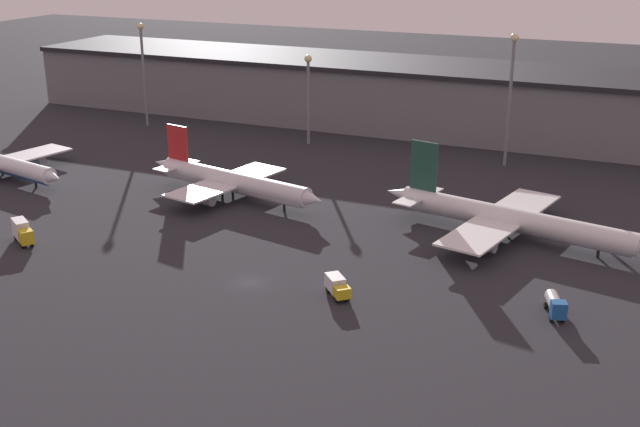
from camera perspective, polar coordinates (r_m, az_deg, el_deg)
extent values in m
plane|color=#26262B|center=(121.11, -5.03, -4.90)|extent=(600.00, 600.00, 0.00)
cube|color=slate|center=(212.36, 8.66, 7.95)|extent=(236.59, 28.92, 15.80)
cube|color=black|center=(210.83, 8.78, 10.22)|extent=(236.59, 30.92, 1.20)
cylinder|color=white|center=(182.81, -21.81, 3.37)|extent=(33.84, 10.34, 3.46)
cylinder|color=#2D519E|center=(182.97, -21.79, 3.18)|extent=(32.07, 9.49, 2.94)
cone|color=white|center=(168.37, -18.44, 2.46)|extent=(4.73, 4.06, 3.28)
cylinder|color=gray|center=(188.85, -19.45, 3.63)|extent=(4.11, 2.64, 1.90)
cylinder|color=black|center=(173.91, -19.56, 1.99)|extent=(0.50, 0.50, 1.55)
cylinder|color=black|center=(185.56, -21.65, 2.81)|extent=(0.50, 0.50, 1.55)
cylinder|color=silver|center=(157.20, -6.15, 2.31)|extent=(35.49, 11.00, 3.79)
cylinder|color=silver|center=(157.40, -6.14, 2.08)|extent=(33.64, 10.08, 3.22)
cone|color=silver|center=(145.85, -0.58, 1.03)|extent=(5.19, 4.46, 3.60)
cone|color=silver|center=(169.95, -10.98, 3.49)|extent=(6.22, 4.32, 3.22)
cube|color=red|center=(165.69, -10.10, 4.99)|extent=(5.27, 1.48, 7.14)
cube|color=silver|center=(167.46, -10.17, 3.40)|extent=(5.72, 10.36, 0.24)
cube|color=silver|center=(158.49, -6.62, 2.25)|extent=(13.75, 28.34, 0.36)
cylinder|color=gray|center=(163.65, -4.55, 2.41)|extent=(4.51, 2.90, 2.08)
cylinder|color=gray|center=(152.92, -8.21, 1.02)|extent=(4.51, 2.90, 2.08)
cylinder|color=black|center=(150.44, -2.57, 0.50)|extent=(0.50, 0.50, 1.70)
cylinder|color=black|center=(160.24, -6.23, 1.61)|extent=(0.50, 0.50, 1.70)
cylinder|color=black|center=(158.12, -6.96, 1.33)|extent=(0.50, 0.50, 1.70)
cylinder|color=white|center=(140.04, 13.60, -0.37)|extent=(41.73, 12.26, 3.73)
cylinder|color=#ADB2B7|center=(140.26, 13.58, -0.62)|extent=(39.57, 11.28, 3.17)
cone|color=white|center=(149.00, 5.72, 1.43)|extent=(6.13, 4.25, 3.17)
cube|color=#1E4738|center=(145.07, 7.39, 3.38)|extent=(5.19, 1.46, 9.00)
cube|color=white|center=(147.16, 7.01, 1.26)|extent=(6.24, 13.10, 0.24)
cube|color=white|center=(140.92, 12.80, -0.38)|extent=(15.23, 35.96, 0.36)
cylinder|color=gray|center=(149.56, 14.70, 0.12)|extent=(4.44, 2.85, 2.05)
cylinder|color=gray|center=(132.43, 11.57, -2.19)|extent=(4.44, 2.85, 2.05)
cylinder|color=black|center=(136.70, 19.17, -2.65)|extent=(0.50, 0.50, 1.68)
cylinder|color=black|center=(142.98, 12.97, -1.05)|extent=(0.50, 0.50, 1.68)
cylinder|color=black|center=(140.39, 12.49, -1.40)|extent=(0.50, 0.50, 1.68)
cube|color=gold|center=(141.44, -20.16, -1.58)|extent=(2.77, 2.79, 2.29)
cube|color=silver|center=(144.59, -20.52, -1.00)|extent=(4.54, 3.94, 3.05)
cylinder|color=black|center=(142.25, -19.81, -2.02)|extent=(1.03, 0.92, 0.90)
cylinder|color=black|center=(141.96, -20.41, -2.14)|extent=(1.03, 0.92, 0.90)
cylinder|color=black|center=(146.13, -20.22, -1.50)|extent=(1.03, 0.92, 0.90)
cylinder|color=black|center=(145.85, -20.80, -1.62)|extent=(1.03, 0.92, 0.90)
cube|color=gold|center=(113.93, 1.61, -5.64)|extent=(2.68, 2.66, 1.57)
cube|color=silver|center=(116.35, 1.09, -4.93)|extent=(3.89, 3.95, 2.10)
cylinder|color=black|center=(114.78, 1.94, -6.03)|extent=(1.00, 1.02, 0.90)
cylinder|color=black|center=(114.27, 1.20, -6.14)|extent=(1.00, 1.02, 0.90)
cylinder|color=black|center=(117.76, 1.33, -5.32)|extent=(1.00, 1.02, 0.90)
cylinder|color=black|center=(117.27, 0.59, -5.43)|extent=(1.00, 1.02, 0.90)
cube|color=#195199|center=(112.83, 16.60, -6.58)|extent=(2.50, 2.32, 2.31)
cylinder|color=#B7B7BC|center=(115.80, 16.28, -5.97)|extent=(3.00, 4.26, 1.83)
cylinder|color=black|center=(113.83, 16.89, -7.17)|extent=(0.78, 1.02, 0.90)
cylinder|color=black|center=(113.50, 16.13, -7.17)|extent=(0.78, 1.02, 0.90)
cylinder|color=black|center=(117.33, 16.50, -6.29)|extent=(0.78, 1.02, 0.90)
cylinder|color=black|center=(117.02, 15.77, -6.29)|extent=(0.78, 1.02, 0.90)
cylinder|color=slate|center=(219.15, -12.40, 9.39)|extent=(0.70, 0.70, 25.59)
sphere|color=beige|center=(217.27, -12.66, 12.86)|extent=(1.80, 1.80, 1.80)
cylinder|color=slate|center=(195.87, -0.83, 7.86)|extent=(0.70, 0.70, 20.23)
sphere|color=beige|center=(193.96, -0.85, 10.96)|extent=(1.80, 1.80, 1.80)
cylinder|color=slate|center=(180.86, 13.31, 7.54)|extent=(0.70, 0.70, 27.63)
sphere|color=beige|center=(178.52, 13.68, 12.06)|extent=(1.80, 1.80, 1.80)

